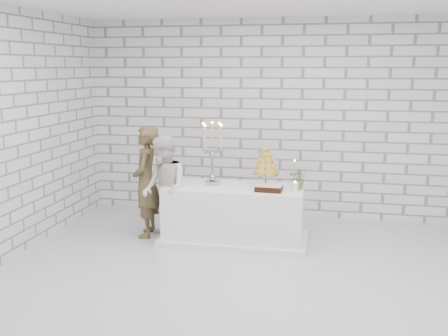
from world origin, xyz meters
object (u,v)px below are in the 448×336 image
cake_table (235,214)px  croquembouche (266,166)px  groom (146,182)px  candelabra (212,153)px  bride (164,189)px

cake_table → croquembouche: (0.40, 0.09, 0.65)m
groom → candelabra: 1.00m
groom → candelabra: (0.91, 0.04, 0.41)m
bride → croquembouche: (1.31, 0.26, 0.31)m
groom → bride: 0.36m
croquembouche → cake_table: bearing=-166.7°
candelabra → cake_table: bearing=-7.1°
cake_table → bride: size_ratio=1.27×
groom → candelabra: size_ratio=1.80×
cake_table → croquembouche: 0.77m
groom → bride: size_ratio=1.07×
groom → cake_table: bearing=81.1°
cake_table → groom: groom is taller
cake_table → bride: (-0.91, -0.17, 0.34)m
bride → croquembouche: bride is taller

